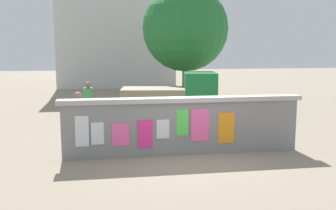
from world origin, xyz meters
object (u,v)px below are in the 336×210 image
bicycle_far (92,126)px  person_walking (88,100)px  motorcycle (176,125)px  tree_roadside (185,29)px  bicycle_near (250,128)px  auto_rickshaw_truck (174,97)px  person_bystander (78,115)px

bicycle_far → person_walking: size_ratio=1.05×
motorcycle → tree_roadside: tree_roadside is taller
bicycle_far → motorcycle: bearing=-19.0°
bicycle_near → bicycle_far: bearing=165.8°
motorcycle → bicycle_far: (-2.52, 0.87, -0.10)m
tree_roadside → auto_rickshaw_truck: bearing=-106.5°
auto_rickshaw_truck → person_bystander: bearing=-130.5°
tree_roadside → motorcycle: bearing=-103.6°
motorcycle → auto_rickshaw_truck: bearing=80.9°
person_walking → tree_roadside: (4.64, 5.65, 2.74)m
motorcycle → person_bystander: (-2.84, -0.69, 0.52)m
bicycle_far → tree_roadside: 9.12m
person_walking → person_bystander: 3.11m
bicycle_near → bicycle_far: (-4.74, 1.20, 0.00)m
motorcycle → person_bystander: bearing=-166.4°
person_bystander → tree_roadside: (4.79, 8.76, 2.74)m
bicycle_near → tree_roadside: size_ratio=0.28×
auto_rickshaw_truck → person_walking: 3.31m
person_walking → person_bystander: bearing=-92.7°
bicycle_far → tree_roadside: (4.47, 7.20, 3.36)m
motorcycle → bicycle_near: bicycle_near is taller
person_walking → auto_rickshaw_truck: bearing=14.4°
bicycle_near → bicycle_far: 4.89m
bicycle_far → person_walking: person_walking is taller
bicycle_far → auto_rickshaw_truck: bearing=38.0°
motorcycle → person_walking: bearing=137.9°
bicycle_near → person_bystander: bearing=-176.0°
auto_rickshaw_truck → bicycle_far: bearing=-142.0°
bicycle_far → tree_roadside: tree_roadside is taller
auto_rickshaw_truck → person_walking: auto_rickshaw_truck is taller
motorcycle → person_bystander: person_bystander is taller
motorcycle → bicycle_near: (2.22, -0.33, -0.10)m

